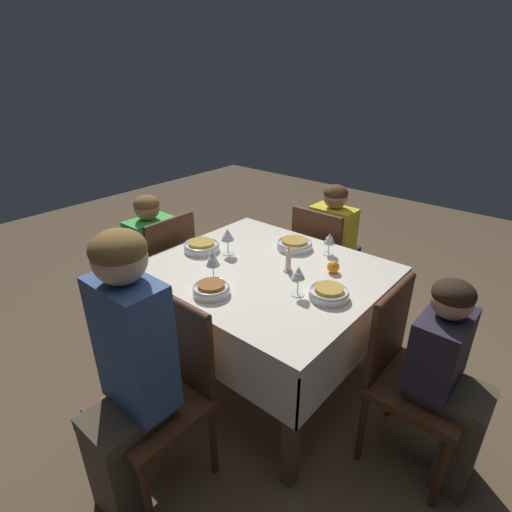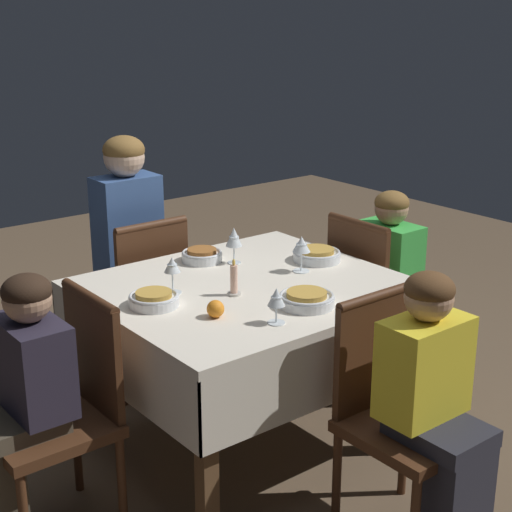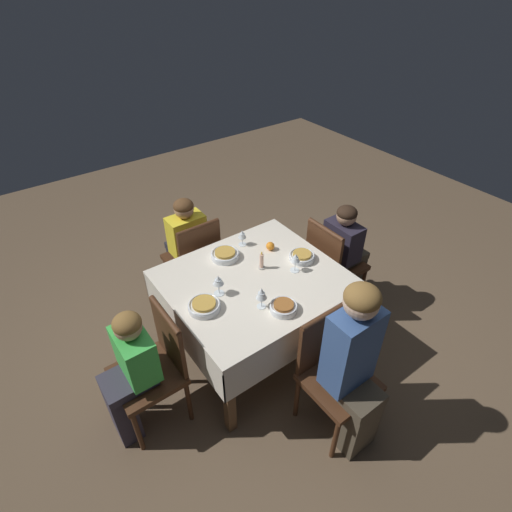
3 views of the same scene
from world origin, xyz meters
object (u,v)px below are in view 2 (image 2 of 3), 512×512
object	(u,v)px
person_child_green	(397,277)
person_child_dark	(18,404)
person_adult_denim	(124,245)
wine_glass_south	(276,299)
wine_glass_west	(172,267)
bowl_south	(307,299)
bowl_east	(317,255)
bowl_west	(154,299)
orange_fruit	(215,309)
wine_glass_east	(302,246)
chair_south	(398,406)
candle_centerpiece	(234,282)
dining_table	(247,307)
chair_north	(141,295)
chair_west	(65,404)
bowl_north	(202,255)
wine_glass_north	(234,238)
chair_east	(373,294)
person_child_yellow	(436,407)

from	to	relation	value
person_child_green	person_child_dark	size ratio (longest dim) A/B	0.99
person_adult_denim	wine_glass_south	size ratio (longest dim) A/B	9.36
wine_glass_west	bowl_south	distance (m)	0.53
person_adult_denim	bowl_south	distance (m)	1.22
bowl_east	bowl_south	xyz separation A→B (m)	(-0.40, -0.38, -0.00)
bowl_west	orange_fruit	distance (m)	0.26
orange_fruit	wine_glass_east	bearing A→B (deg)	18.28
chair_south	candle_centerpiece	xyz separation A→B (m)	(-0.19, 0.69, 0.30)
person_child_green	person_child_dark	xyz separation A→B (m)	(-1.96, -0.10, 0.00)
dining_table	chair_north	xyz separation A→B (m)	(-0.06, 0.75, -0.15)
chair_west	chair_south	bearing A→B (deg)	51.02
bowl_west	bowl_north	bearing A→B (deg)	36.60
person_child_green	bowl_west	bearing A→B (deg)	91.57
chair_south	person_child_dark	size ratio (longest dim) A/B	0.89
person_adult_denim	chair_north	bearing A→B (deg)	90.00
dining_table	bowl_north	xyz separation A→B (m)	(0.03, 0.36, 0.12)
chair_south	person_child_green	size ratio (longest dim) A/B	0.89
chair_west	chair_south	distance (m)	1.15
person_child_dark	person_adult_denim	bearing A→B (deg)	134.99
dining_table	bowl_east	world-z (taller)	bowl_east
person_child_green	bowl_north	world-z (taller)	person_child_green
chair_south	wine_glass_east	xyz separation A→B (m)	(0.20, 0.74, 0.36)
bowl_east	wine_glass_north	bearing A→B (deg)	146.93
dining_table	bowl_south	size ratio (longest dim) A/B	5.69
dining_table	bowl_south	world-z (taller)	bowl_south
chair_east	orange_fruit	xyz separation A→B (m)	(-1.11, -0.27, 0.28)
chair_south	bowl_west	world-z (taller)	chair_south
chair_west	wine_glass_south	bearing A→B (deg)	61.54
candle_centerpiece	person_child_yellow	bearing A→B (deg)	-77.53
bowl_south	wine_glass_south	bearing A→B (deg)	-163.03
person_adult_denim	chair_south	bearing A→B (deg)	94.74
person_child_dark	orange_fruit	bearing A→B (deg)	75.50
chair_south	wine_glass_west	world-z (taller)	wine_glass_west
chair_east	wine_glass_east	xyz separation A→B (m)	(-0.54, -0.08, 0.36)
wine_glass_north	orange_fruit	xyz separation A→B (m)	(-0.42, -0.46, -0.08)
dining_table	wine_glass_west	bearing A→B (deg)	160.42
chair_west	bowl_west	xyz separation A→B (m)	(0.40, 0.06, 0.28)
dining_table	person_child_yellow	xyz separation A→B (m)	(0.08, -0.91, -0.09)
person_child_dark	bowl_south	bearing A→B (deg)	73.81
dining_table	bowl_east	size ratio (longest dim) A/B	5.73
chair_east	chair_south	xyz separation A→B (m)	(-0.74, -0.82, 0.00)
bowl_north	bowl_east	bearing A→B (deg)	-37.44
person_child_yellow	chair_south	bearing A→B (deg)	90.00
wine_glass_south	bowl_north	bearing A→B (deg)	75.29
wine_glass_west	wine_glass_south	bearing A→B (deg)	-75.87
wine_glass_south	orange_fruit	size ratio (longest dim) A/B	2.05
dining_table	person_child_dark	world-z (taller)	person_child_dark
chair_south	person_child_yellow	bearing A→B (deg)	-90.00
dining_table	wine_glass_west	distance (m)	0.36
candle_centerpiece	wine_glass_west	bearing A→B (deg)	136.96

